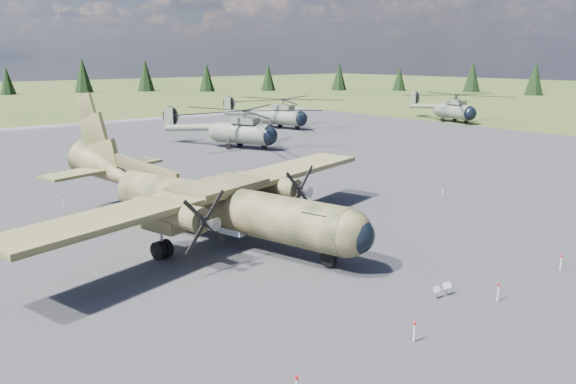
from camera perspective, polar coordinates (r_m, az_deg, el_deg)
ground at (r=34.75m, az=-0.78°, el=-4.68°), size 500.00×500.00×0.00m
apron at (r=42.72m, az=-9.13°, el=-1.36°), size 120.00×120.00×0.04m
transport_plane at (r=34.48m, az=-8.19°, el=-0.50°), size 27.03×24.18×8.98m
helicopter_near at (r=68.24m, az=-4.76°, el=7.21°), size 24.65×24.65×4.73m
helicopter_mid at (r=87.27m, az=-0.73°, el=8.59°), size 22.69×23.31×4.63m
helicopter_far at (r=100.09m, az=16.55°, el=8.73°), size 22.35×23.47×4.74m
info_placard_left at (r=27.13m, az=14.87°, el=-9.64°), size 0.39×0.17×0.61m
info_placard_right at (r=27.56m, az=15.83°, el=-9.24°), size 0.45×0.25×0.66m
barrier_fence at (r=34.26m, az=-1.31°, el=-4.06°), size 33.12×29.62×0.85m
treeline at (r=30.32m, az=-12.58°, el=1.59°), size 320.34×331.90×10.84m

